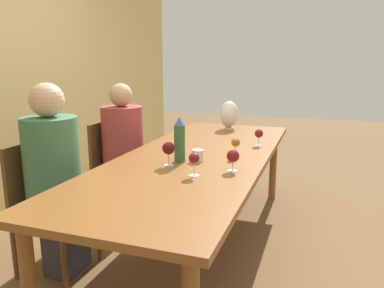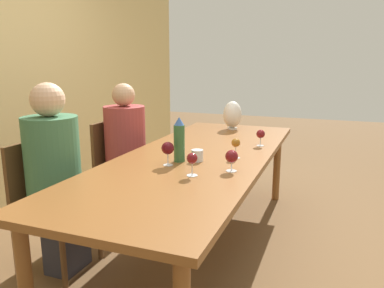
{
  "view_description": "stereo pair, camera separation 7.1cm",
  "coord_description": "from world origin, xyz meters",
  "px_view_note": "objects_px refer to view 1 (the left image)",
  "views": [
    {
      "loc": [
        -2.45,
        -0.82,
        1.38
      ],
      "look_at": [
        -0.1,
        0.0,
        0.82
      ],
      "focal_mm": 35.0,
      "sensor_mm": 36.0,
      "label": 1
    },
    {
      "loc": [
        -2.42,
        -0.89,
        1.38
      ],
      "look_at": [
        -0.1,
        0.0,
        0.82
      ],
      "focal_mm": 35.0,
      "sensor_mm": 36.0,
      "label": 2
    }
  ],
  "objects_px": {
    "vase": "(229,115)",
    "wine_glass_0": "(236,143)",
    "water_bottle": "(180,140)",
    "person_far": "(125,149)",
    "wine_glass_2": "(194,159)",
    "wine_glass_1": "(168,149)",
    "wine_glass_3": "(233,157)",
    "chair_far": "(117,166)",
    "person_near": "(55,175)",
    "water_tumbler": "(198,155)",
    "wine_glass_4": "(259,134)",
    "chair_near": "(47,202)"
  },
  "relations": [
    {
      "from": "wine_glass_2",
      "to": "water_tumbler",
      "type": "bearing_deg",
      "value": 14.94
    },
    {
      "from": "chair_far",
      "to": "person_far",
      "type": "bearing_deg",
      "value": -90.0
    },
    {
      "from": "water_tumbler",
      "to": "person_far",
      "type": "height_order",
      "value": "person_far"
    },
    {
      "from": "person_near",
      "to": "person_far",
      "type": "bearing_deg",
      "value": -0.07
    },
    {
      "from": "water_tumbler",
      "to": "person_near",
      "type": "xyz_separation_m",
      "value": [
        -0.42,
        0.82,
        -0.1
      ]
    },
    {
      "from": "wine_glass_2",
      "to": "wine_glass_4",
      "type": "bearing_deg",
      "value": -13.52
    },
    {
      "from": "vase",
      "to": "wine_glass_2",
      "type": "bearing_deg",
      "value": -173.58
    },
    {
      "from": "vase",
      "to": "wine_glass_1",
      "type": "bearing_deg",
      "value": 177.99
    },
    {
      "from": "wine_glass_1",
      "to": "wine_glass_2",
      "type": "relative_size",
      "value": 1.12
    },
    {
      "from": "wine_glass_1",
      "to": "wine_glass_3",
      "type": "xyz_separation_m",
      "value": [
        0.02,
        -0.41,
        -0.02
      ]
    },
    {
      "from": "wine_glass_1",
      "to": "chair_near",
      "type": "distance_m",
      "value": 0.88
    },
    {
      "from": "wine_glass_1",
      "to": "wine_glass_2",
      "type": "bearing_deg",
      "value": -124.26
    },
    {
      "from": "wine_glass_0",
      "to": "chair_far",
      "type": "bearing_deg",
      "value": 74.57
    },
    {
      "from": "wine_glass_1",
      "to": "chair_near",
      "type": "relative_size",
      "value": 0.18
    },
    {
      "from": "vase",
      "to": "wine_glass_3",
      "type": "bearing_deg",
      "value": -165.24
    },
    {
      "from": "wine_glass_0",
      "to": "person_near",
      "type": "bearing_deg",
      "value": 119.24
    },
    {
      "from": "water_tumbler",
      "to": "chair_far",
      "type": "relative_size",
      "value": 0.09
    },
    {
      "from": "wine_glass_1",
      "to": "wine_glass_4",
      "type": "distance_m",
      "value": 0.89
    },
    {
      "from": "water_bottle",
      "to": "wine_glass_0",
      "type": "distance_m",
      "value": 0.4
    },
    {
      "from": "water_tumbler",
      "to": "person_far",
      "type": "xyz_separation_m",
      "value": [
        0.48,
        0.82,
        -0.13
      ]
    },
    {
      "from": "wine_glass_0",
      "to": "wine_glass_3",
      "type": "relative_size",
      "value": 1.05
    },
    {
      "from": "wine_glass_4",
      "to": "person_far",
      "type": "height_order",
      "value": "person_far"
    },
    {
      "from": "wine_glass_3",
      "to": "person_near",
      "type": "xyz_separation_m",
      "value": [
        -0.27,
        1.1,
        -0.15
      ]
    },
    {
      "from": "wine_glass_4",
      "to": "person_near",
      "type": "height_order",
      "value": "person_near"
    },
    {
      "from": "wine_glass_2",
      "to": "person_far",
      "type": "height_order",
      "value": "person_far"
    },
    {
      "from": "water_tumbler",
      "to": "wine_glass_2",
      "type": "relative_size",
      "value": 0.59
    },
    {
      "from": "water_tumbler",
      "to": "person_far",
      "type": "relative_size",
      "value": 0.07
    },
    {
      "from": "vase",
      "to": "wine_glass_0",
      "type": "bearing_deg",
      "value": -163.88
    },
    {
      "from": "wine_glass_3",
      "to": "vase",
      "type": "bearing_deg",
      "value": 14.76
    },
    {
      "from": "wine_glass_3",
      "to": "wine_glass_0",
      "type": "bearing_deg",
      "value": 9.97
    },
    {
      "from": "water_tumbler",
      "to": "wine_glass_2",
      "type": "xyz_separation_m",
      "value": [
        -0.31,
        -0.08,
        0.06
      ]
    },
    {
      "from": "water_bottle",
      "to": "person_near",
      "type": "height_order",
      "value": "person_near"
    },
    {
      "from": "water_bottle",
      "to": "person_near",
      "type": "distance_m",
      "value": 0.83
    },
    {
      "from": "wine_glass_1",
      "to": "vase",
      "type": "bearing_deg",
      "value": -2.01
    },
    {
      "from": "water_bottle",
      "to": "chair_far",
      "type": "height_order",
      "value": "water_bottle"
    },
    {
      "from": "wine_glass_2",
      "to": "wine_glass_3",
      "type": "relative_size",
      "value": 1.04
    },
    {
      "from": "person_far",
      "to": "wine_glass_0",
      "type": "bearing_deg",
      "value": -106.57
    },
    {
      "from": "wine_glass_2",
      "to": "wine_glass_1",
      "type": "bearing_deg",
      "value": 55.74
    },
    {
      "from": "person_near",
      "to": "chair_near",
      "type": "bearing_deg",
      "value": 90.0
    },
    {
      "from": "wine_glass_0",
      "to": "chair_near",
      "type": "relative_size",
      "value": 0.16
    },
    {
      "from": "water_bottle",
      "to": "wine_glass_2",
      "type": "height_order",
      "value": "water_bottle"
    },
    {
      "from": "vase",
      "to": "chair_far",
      "type": "relative_size",
      "value": 0.32
    },
    {
      "from": "vase",
      "to": "wine_glass_0",
      "type": "distance_m",
      "value": 1.12
    },
    {
      "from": "wine_glass_4",
      "to": "wine_glass_3",
      "type": "bearing_deg",
      "value": 177.57
    },
    {
      "from": "wine_glass_0",
      "to": "wine_glass_2",
      "type": "xyz_separation_m",
      "value": [
        -0.48,
        0.13,
        -0.0
      ]
    },
    {
      "from": "chair_near",
      "to": "vase",
      "type": "bearing_deg",
      "value": -26.17
    },
    {
      "from": "vase",
      "to": "chair_far",
      "type": "height_order",
      "value": "vase"
    },
    {
      "from": "wine_glass_2",
      "to": "chair_near",
      "type": "xyz_separation_m",
      "value": [
        -0.1,
        0.99,
        -0.35
      ]
    },
    {
      "from": "water_bottle",
      "to": "person_far",
      "type": "bearing_deg",
      "value": 53.62
    },
    {
      "from": "wine_glass_3",
      "to": "wine_glass_4",
      "type": "relative_size",
      "value": 1.02
    }
  ]
}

